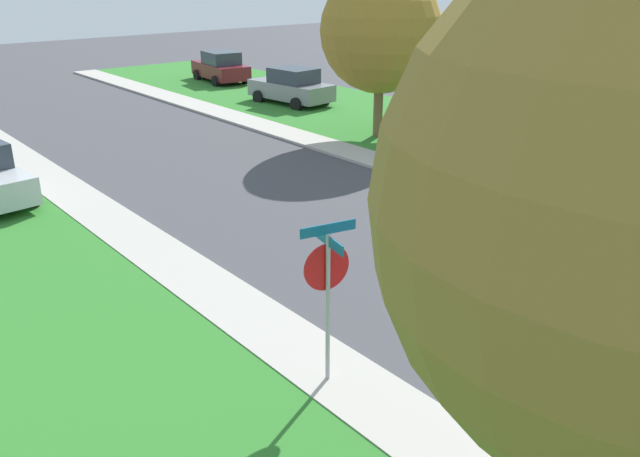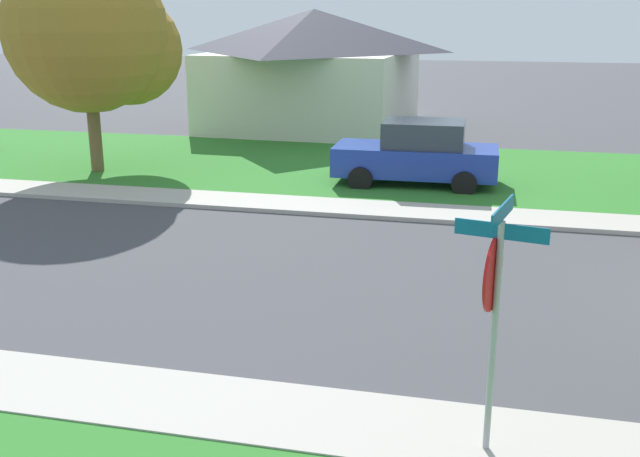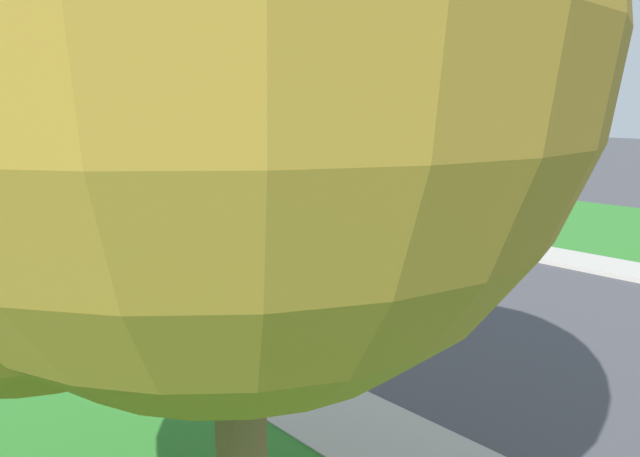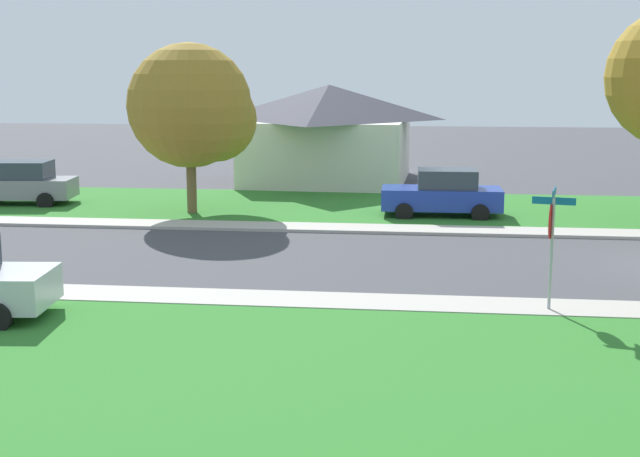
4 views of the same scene
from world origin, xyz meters
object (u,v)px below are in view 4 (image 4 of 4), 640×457
(car_blue_behind_trees, at_px, (443,194))
(car_grey_driveway_right, at_px, (20,183))
(tree_across_right, at_px, (196,109))
(house_right_setback, at_px, (329,132))
(stop_sign_far_corner, at_px, (551,229))

(car_blue_behind_trees, bearing_deg, car_grey_driveway_right, 86.91)
(tree_across_right, distance_m, house_right_setback, 10.77)
(stop_sign_far_corner, distance_m, tree_across_right, 16.63)
(stop_sign_far_corner, height_order, house_right_setback, house_right_setback)
(stop_sign_far_corner, xyz_separation_m, tree_across_right, (12.26, 11.06, 1.97))
(car_grey_driveway_right, relative_size, tree_across_right, 0.71)
(car_grey_driveway_right, xyz_separation_m, tree_across_right, (-1.10, -7.49, 2.98))
(car_blue_behind_trees, relative_size, house_right_setback, 0.47)
(tree_across_right, relative_size, house_right_setback, 0.67)
(tree_across_right, bearing_deg, house_right_setback, -20.95)
(tree_across_right, bearing_deg, stop_sign_far_corner, -137.94)
(stop_sign_far_corner, relative_size, car_grey_driveway_right, 0.62)
(tree_across_right, bearing_deg, car_blue_behind_trees, -88.64)
(car_blue_behind_trees, bearing_deg, tree_across_right, 91.36)
(car_grey_driveway_right, bearing_deg, tree_across_right, -98.38)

